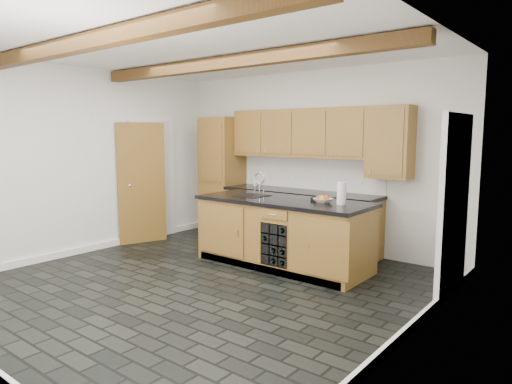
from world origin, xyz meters
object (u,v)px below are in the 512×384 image
(island, at_px, (282,233))
(fruit_bowl, at_px, (323,200))
(kitchen_scale, at_px, (318,199))
(paper_towel, at_px, (341,193))

(island, xyz_separation_m, fruit_bowl, (0.59, 0.07, 0.49))
(kitchen_scale, relative_size, fruit_bowl, 0.89)
(fruit_bowl, distance_m, paper_towel, 0.28)
(kitchen_scale, bearing_deg, island, -174.76)
(island, bearing_deg, kitchen_scale, 23.27)
(island, distance_m, fruit_bowl, 0.77)
(island, distance_m, paper_towel, 1.04)
(kitchen_scale, height_order, paper_towel, paper_towel)
(island, bearing_deg, paper_towel, 6.24)
(island, height_order, paper_towel, paper_towel)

